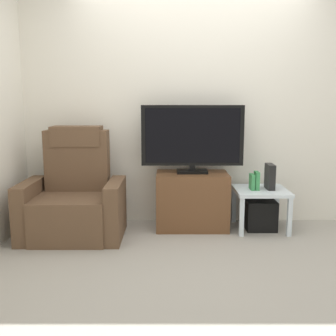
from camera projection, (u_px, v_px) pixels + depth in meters
ground_plane at (201, 258)px, 3.43m from camera, size 6.40×6.40×0.00m
wall_back at (194, 104)px, 4.33m from camera, size 6.40×0.06×2.60m
tv_stand at (192, 200)px, 4.21m from camera, size 0.75×0.47×0.59m
television at (192, 137)px, 4.11m from camera, size 1.06×0.20×0.70m
recliner_armchair at (74, 199)px, 3.96m from camera, size 0.98×0.78×1.08m
side_table at (260, 195)px, 4.15m from camera, size 0.54×0.54×0.43m
subwoofer_box at (260, 214)px, 4.19m from camera, size 0.31×0.31×0.31m
book_leftmost at (252, 182)px, 4.11m from camera, size 0.04×0.14×0.16m
book_middle at (256, 181)px, 4.11m from camera, size 0.04×0.13×0.19m
game_console at (269, 177)px, 4.13m from camera, size 0.07×0.20×0.26m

